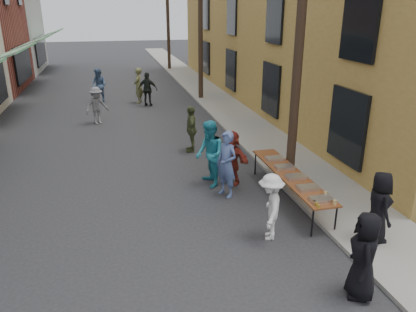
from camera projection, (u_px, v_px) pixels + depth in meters
name	position (u px, v px, depth m)	size (l,w,h in m)	color
ground	(158.00, 258.00, 8.44)	(120.00, 120.00, 0.00)	#28282B
sidewalk	(213.00, 98.00, 23.21)	(2.20, 60.00, 0.10)	gray
building_ochre	(327.00, 6.00, 21.94)	(10.00, 28.00, 10.00)	#A3803A
utility_pole_near	(301.00, 24.00, 10.57)	(0.26, 0.26, 9.00)	#2D2116
utility_pole_mid	(200.00, 16.00, 21.52)	(0.26, 0.26, 9.00)	#2D2116
utility_pole_far	(168.00, 13.00, 32.47)	(0.26, 0.26, 9.00)	#2D2116
serving_table	(290.00, 175.00, 10.77)	(0.70, 4.00, 0.75)	brown
catering_tray_sausage	(321.00, 199.00, 9.24)	(0.50, 0.33, 0.08)	maroon
catering_tray_foil_b	(308.00, 188.00, 9.84)	(0.50, 0.33, 0.08)	#B2B2B7
catering_tray_buns	(295.00, 177.00, 10.47)	(0.50, 0.33, 0.08)	tan
catering_tray_foil_d	(284.00, 167.00, 11.11)	(0.50, 0.33, 0.08)	#B2B2B7
catering_tray_buns_end	(275.00, 158.00, 11.75)	(0.50, 0.33, 0.08)	tan
condiment_jar_a	(319.00, 206.00, 8.92)	(0.07, 0.07, 0.08)	#A57F26
condiment_jar_b	(316.00, 204.00, 9.01)	(0.07, 0.07, 0.08)	#A57F26
condiment_jar_c	(314.00, 202.00, 9.10)	(0.07, 0.07, 0.08)	#A57F26
cup_stack	(335.00, 202.00, 9.05)	(0.08, 0.08, 0.12)	tan
guest_front_a	(364.00, 256.00, 7.08)	(0.81, 0.53, 1.65)	black
guest_front_b	(227.00, 164.00, 10.96)	(0.67, 0.44, 1.84)	#566CA8
guest_front_c	(210.00, 154.00, 11.58)	(0.94, 0.73, 1.93)	teal
guest_front_d	(270.00, 207.00, 8.94)	(0.99, 0.57, 1.54)	white
guest_front_e	(191.00, 129.00, 14.44)	(0.98, 0.41, 1.67)	#525B35
guest_queue_back	(231.00, 157.00, 11.82)	(1.48, 0.47, 1.59)	maroon
server	(379.00, 207.00, 8.67)	(0.78, 0.51, 1.59)	black
passerby_left	(97.00, 106.00, 17.91)	(1.07, 0.62, 1.66)	slate
passerby_mid	(148.00, 89.00, 21.16)	(1.03, 0.43, 1.76)	black
passerby_right	(138.00, 86.00, 21.83)	(0.69, 0.45, 1.89)	olive
passerby_far	(99.00, 85.00, 22.13)	(0.88, 0.68, 1.81)	#4B6891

